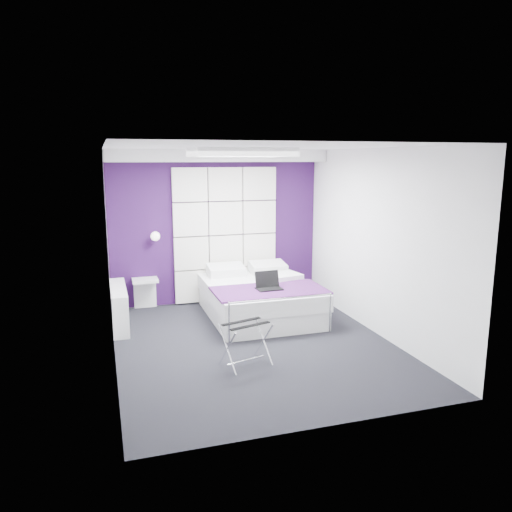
{
  "coord_description": "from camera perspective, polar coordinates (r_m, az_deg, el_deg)",
  "views": [
    {
      "loc": [
        -1.87,
        -6.07,
        2.46
      ],
      "look_at": [
        0.14,
        0.35,
        1.14
      ],
      "focal_mm": 35.0,
      "sensor_mm": 36.0,
      "label": 1
    }
  ],
  "objects": [
    {
      "name": "luggage_rack",
      "position": [
        6.09,
        -1.17,
        -10.01
      ],
      "size": [
        0.54,
        0.39,
        0.53
      ],
      "rotation": [
        0.0,
        0.0,
        0.28
      ],
      "color": "silver",
      "rests_on": "floor"
    },
    {
      "name": "floor",
      "position": [
        6.81,
        -0.21,
        -10.06
      ],
      "size": [
        4.4,
        4.4,
        0.0
      ],
      "primitive_type": "plane",
      "color": "black",
      "rests_on": "ground"
    },
    {
      "name": "radiator",
      "position": [
        7.68,
        -15.37,
        -5.62
      ],
      "size": [
        0.22,
        1.2,
        0.6
      ],
      "primitive_type": "cube",
      "color": "white",
      "rests_on": "floor"
    },
    {
      "name": "wall_right",
      "position": [
        7.19,
        13.63,
        1.51
      ],
      "size": [
        0.0,
        4.4,
        4.4
      ],
      "primitive_type": "plane",
      "rotation": [
        1.57,
        0.0,
        -1.57
      ],
      "color": "silver",
      "rests_on": "floor"
    },
    {
      "name": "ceiling",
      "position": [
        6.35,
        -0.23,
        12.38
      ],
      "size": [
        4.4,
        4.4,
        0.0
      ],
      "primitive_type": "plane",
      "rotation": [
        3.14,
        0.0,
        0.0
      ],
      "color": "white",
      "rests_on": "wall_back"
    },
    {
      "name": "laptop",
      "position": [
        7.39,
        1.4,
        -3.28
      ],
      "size": [
        0.37,
        0.26,
        0.26
      ],
      "rotation": [
        0.0,
        0.0,
        0.03
      ],
      "color": "black",
      "rests_on": "bed"
    },
    {
      "name": "wall_left",
      "position": [
        6.18,
        -16.39,
        -0.17
      ],
      "size": [
        0.0,
        4.4,
        4.4
      ],
      "primitive_type": "plane",
      "rotation": [
        1.57,
        0.0,
        1.57
      ],
      "color": "silver",
      "rests_on": "floor"
    },
    {
      "name": "wall_lamp",
      "position": [
        8.26,
        -11.47,
        2.27
      ],
      "size": [
        0.15,
        0.15,
        0.15
      ],
      "primitive_type": "sphere",
      "color": "white",
      "rests_on": "wall_back"
    },
    {
      "name": "skylight",
      "position": [
        6.92,
        -1.72,
        11.86
      ],
      "size": [
        1.36,
        0.86,
        0.12
      ],
      "primitive_type": null,
      "color": "white",
      "rests_on": "ceiling"
    },
    {
      "name": "nightstand",
      "position": [
        8.35,
        -12.56,
        -2.73
      ],
      "size": [
        0.41,
        0.32,
        0.05
      ],
      "primitive_type": "cube",
      "color": "white",
      "rests_on": "wall_back"
    },
    {
      "name": "bed",
      "position": [
        7.88,
        0.37,
        -4.83
      ],
      "size": [
        1.65,
        1.99,
        0.7
      ],
      "color": "white",
      "rests_on": "floor"
    },
    {
      "name": "headboard",
      "position": [
        8.55,
        -3.49,
        2.43
      ],
      "size": [
        1.8,
        0.08,
        2.3
      ],
      "primitive_type": null,
      "color": "white",
      "rests_on": "wall_back"
    },
    {
      "name": "wall_back",
      "position": [
        8.56,
        -4.57,
        3.3
      ],
      "size": [
        3.6,
        0.0,
        3.6
      ],
      "primitive_type": "plane",
      "rotation": [
        1.57,
        0.0,
        0.0
      ],
      "color": "silver",
      "rests_on": "floor"
    },
    {
      "name": "accent_wall",
      "position": [
        8.55,
        -4.56,
        3.29
      ],
      "size": [
        3.58,
        0.02,
        2.58
      ],
      "primitive_type": "cube",
      "color": "#2D0E3F",
      "rests_on": "wall_back"
    },
    {
      "name": "soffit",
      "position": [
        8.23,
        -4.31,
        11.37
      ],
      "size": [
        3.58,
        0.5,
        0.2
      ],
      "primitive_type": "cube",
      "color": "white",
      "rests_on": "wall_back"
    }
  ]
}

